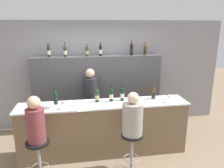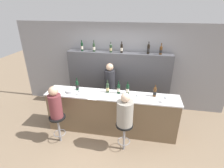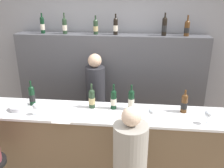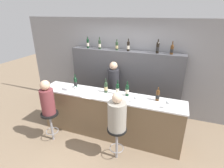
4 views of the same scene
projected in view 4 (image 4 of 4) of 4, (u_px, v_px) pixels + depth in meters
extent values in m
plane|color=#8C755B|center=(105.00, 141.00, 3.99)|extent=(16.00, 16.00, 0.00)
cube|color=gray|center=(127.00, 67.00, 4.93)|extent=(6.40, 0.05, 2.60)
cube|color=brown|center=(109.00, 116.00, 4.02)|extent=(3.20, 0.53, 1.02)
cube|color=white|center=(109.00, 96.00, 3.82)|extent=(3.24, 0.57, 0.03)
cube|color=#4C4C51|center=(124.00, 83.00, 4.89)|extent=(3.04, 0.28, 1.79)
cylinder|color=black|center=(76.00, 83.00, 4.15)|extent=(0.07, 0.07, 0.22)
cylinder|color=black|center=(76.00, 83.00, 4.16)|extent=(0.08, 0.08, 0.09)
sphere|color=black|center=(75.00, 79.00, 4.11)|extent=(0.07, 0.07, 0.07)
cylinder|color=black|center=(75.00, 76.00, 4.09)|extent=(0.02, 0.02, 0.09)
cylinder|color=#233823|center=(106.00, 88.00, 3.90)|extent=(0.08, 0.08, 0.21)
cylinder|color=tan|center=(106.00, 88.00, 3.91)|extent=(0.08, 0.08, 0.08)
sphere|color=#233823|center=(106.00, 84.00, 3.86)|extent=(0.08, 0.08, 0.08)
cylinder|color=#233823|center=(106.00, 81.00, 3.84)|extent=(0.02, 0.02, 0.10)
cylinder|color=black|center=(117.00, 90.00, 3.82)|extent=(0.07, 0.07, 0.22)
cylinder|color=beige|center=(117.00, 90.00, 3.82)|extent=(0.07, 0.07, 0.09)
sphere|color=black|center=(118.00, 85.00, 3.77)|extent=(0.07, 0.07, 0.07)
cylinder|color=black|center=(118.00, 82.00, 3.75)|extent=(0.02, 0.02, 0.10)
cylinder|color=black|center=(127.00, 91.00, 3.74)|extent=(0.07, 0.07, 0.23)
cylinder|color=beige|center=(127.00, 91.00, 3.75)|extent=(0.08, 0.08, 0.09)
sphere|color=black|center=(127.00, 86.00, 3.70)|extent=(0.07, 0.07, 0.07)
cylinder|color=black|center=(127.00, 83.00, 3.68)|extent=(0.02, 0.02, 0.09)
cylinder|color=#4C2D14|center=(158.00, 96.00, 3.54)|extent=(0.08, 0.08, 0.20)
cylinder|color=black|center=(158.00, 96.00, 3.55)|extent=(0.08, 0.08, 0.08)
sphere|color=#4C2D14|center=(158.00, 91.00, 3.50)|extent=(0.08, 0.08, 0.08)
cylinder|color=#4C2D14|center=(158.00, 89.00, 3.48)|extent=(0.02, 0.02, 0.08)
cylinder|color=black|center=(88.00, 44.00, 4.86)|extent=(0.06, 0.06, 0.23)
cylinder|color=beige|center=(88.00, 44.00, 4.86)|extent=(0.07, 0.07, 0.09)
sphere|color=black|center=(88.00, 40.00, 4.81)|extent=(0.06, 0.06, 0.06)
cylinder|color=black|center=(88.00, 38.00, 4.79)|extent=(0.02, 0.02, 0.07)
cylinder|color=#233823|center=(100.00, 45.00, 4.74)|extent=(0.07, 0.07, 0.21)
cylinder|color=beige|center=(100.00, 45.00, 4.75)|extent=(0.07, 0.07, 0.08)
sphere|color=#233823|center=(100.00, 41.00, 4.70)|extent=(0.07, 0.07, 0.07)
cylinder|color=#233823|center=(100.00, 39.00, 4.68)|extent=(0.02, 0.02, 0.10)
cylinder|color=#233823|center=(117.00, 47.00, 4.59)|extent=(0.07, 0.07, 0.20)
cylinder|color=tan|center=(117.00, 47.00, 4.59)|extent=(0.07, 0.07, 0.08)
sphere|color=#233823|center=(117.00, 43.00, 4.55)|extent=(0.07, 0.07, 0.07)
cylinder|color=#233823|center=(117.00, 41.00, 4.53)|extent=(0.02, 0.02, 0.08)
cylinder|color=black|center=(128.00, 47.00, 4.48)|extent=(0.07, 0.07, 0.22)
cylinder|color=beige|center=(128.00, 47.00, 4.49)|extent=(0.07, 0.07, 0.09)
sphere|color=black|center=(128.00, 42.00, 4.44)|extent=(0.07, 0.07, 0.07)
cylinder|color=black|center=(128.00, 40.00, 4.42)|extent=(0.02, 0.02, 0.08)
cylinder|color=black|center=(158.00, 48.00, 4.24)|extent=(0.07, 0.07, 0.24)
cylinder|color=black|center=(158.00, 49.00, 4.25)|extent=(0.08, 0.08, 0.10)
sphere|color=black|center=(158.00, 43.00, 4.20)|extent=(0.07, 0.07, 0.07)
cylinder|color=black|center=(158.00, 41.00, 4.17)|extent=(0.02, 0.02, 0.09)
cylinder|color=#4C2D14|center=(172.00, 50.00, 4.14)|extent=(0.08, 0.08, 0.20)
cylinder|color=black|center=(172.00, 51.00, 4.15)|extent=(0.08, 0.08, 0.08)
sphere|color=#4C2D14|center=(172.00, 46.00, 4.11)|extent=(0.08, 0.08, 0.08)
cylinder|color=#4C2D14|center=(173.00, 43.00, 4.08)|extent=(0.02, 0.02, 0.10)
cylinder|color=silver|center=(76.00, 93.00, 3.92)|extent=(0.07, 0.07, 0.00)
cylinder|color=silver|center=(76.00, 91.00, 3.90)|extent=(0.01, 0.01, 0.08)
sphere|color=silver|center=(75.00, 88.00, 3.87)|extent=(0.08, 0.08, 0.08)
cylinder|color=silver|center=(135.00, 103.00, 3.48)|extent=(0.06, 0.06, 0.00)
cylinder|color=silver|center=(135.00, 101.00, 3.46)|extent=(0.01, 0.01, 0.09)
sphere|color=silver|center=(135.00, 97.00, 3.44)|extent=(0.07, 0.07, 0.07)
cylinder|color=silver|center=(167.00, 108.00, 3.28)|extent=(0.08, 0.08, 0.00)
cylinder|color=silver|center=(167.00, 106.00, 3.27)|extent=(0.01, 0.01, 0.09)
sphere|color=silver|center=(168.00, 102.00, 3.24)|extent=(0.08, 0.08, 0.08)
cylinder|color=#B7B7BC|center=(68.00, 88.00, 4.10)|extent=(0.22, 0.22, 0.05)
cube|color=white|center=(89.00, 95.00, 3.78)|extent=(0.21, 0.30, 0.00)
cylinder|color=gray|center=(52.00, 127.00, 3.92)|extent=(0.05, 0.05, 0.66)
torus|color=gray|center=(52.00, 131.00, 3.96)|extent=(0.28, 0.28, 0.02)
cylinder|color=black|center=(50.00, 114.00, 3.79)|extent=(0.38, 0.38, 0.04)
cylinder|color=brown|center=(48.00, 102.00, 3.67)|extent=(0.28, 0.28, 0.56)
sphere|color=#D8AD8C|center=(45.00, 85.00, 3.53)|extent=(0.20, 0.20, 0.20)
cylinder|color=gray|center=(117.00, 144.00, 3.42)|extent=(0.05, 0.05, 0.66)
torus|color=gray|center=(117.00, 148.00, 3.46)|extent=(0.28, 0.28, 0.02)
cylinder|color=black|center=(117.00, 129.00, 3.29)|extent=(0.38, 0.38, 0.04)
cylinder|color=gray|center=(117.00, 116.00, 3.18)|extent=(0.34, 0.34, 0.55)
sphere|color=beige|center=(117.00, 98.00, 3.03)|extent=(0.19, 0.19, 0.19)
cylinder|color=#28282D|center=(113.00, 93.00, 4.75)|extent=(0.30, 0.30, 1.36)
sphere|color=#D8AD8C|center=(114.00, 66.00, 4.45)|extent=(0.21, 0.21, 0.21)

